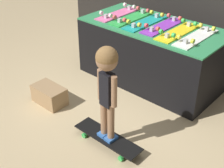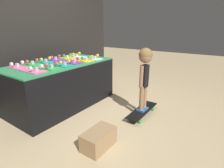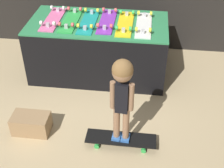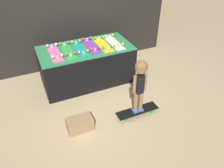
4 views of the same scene
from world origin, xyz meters
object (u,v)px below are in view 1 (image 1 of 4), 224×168
(skateboard_on_floor, at_px, (108,138))
(storage_box, at_px, (49,95))
(skateboard_green_on_rack, at_px, (132,17))
(skateboard_purple_on_rack, at_px, (163,26))
(skateboard_yellow_on_rack, at_px, (178,31))
(child, at_px, (107,77))
(skateboard_white_on_rack, at_px, (196,37))
(skateboard_teal_on_rack, at_px, (146,22))
(skateboard_pink_on_rack, at_px, (118,13))

(skateboard_on_floor, distance_m, storage_box, 1.02)
(skateboard_green_on_rack, relative_size, skateboard_purple_on_rack, 1.00)
(skateboard_purple_on_rack, distance_m, skateboard_yellow_on_rack, 0.24)
(skateboard_green_on_rack, relative_size, child, 0.75)
(skateboard_green_on_rack, xyz_separation_m, skateboard_purple_on_rack, (0.48, 0.03, 0.00))
(skateboard_white_on_rack, height_order, storage_box, skateboard_white_on_rack)
(skateboard_purple_on_rack, xyz_separation_m, child, (0.33, -1.38, -0.01))
(skateboard_teal_on_rack, distance_m, skateboard_white_on_rack, 0.71)
(skateboard_teal_on_rack, height_order, skateboard_yellow_on_rack, same)
(skateboard_pink_on_rack, xyz_separation_m, skateboard_white_on_rack, (1.19, -0.03, 0.00))
(skateboard_teal_on_rack, distance_m, child, 1.45)
(skateboard_teal_on_rack, xyz_separation_m, skateboard_white_on_rack, (0.71, -0.01, 0.00))
(skateboard_teal_on_rack, xyz_separation_m, skateboard_yellow_on_rack, (0.48, -0.00, 0.00))
(skateboard_green_on_rack, height_order, storage_box, skateboard_green_on_rack)
(skateboard_white_on_rack, bearing_deg, child, -96.30)
(skateboard_purple_on_rack, distance_m, child, 1.42)
(skateboard_pink_on_rack, distance_m, skateboard_on_floor, 1.86)
(skateboard_pink_on_rack, bearing_deg, skateboard_on_floor, -52.48)
(child, bearing_deg, skateboard_purple_on_rack, 107.93)
(skateboard_on_floor, bearing_deg, skateboard_pink_on_rack, 127.52)
(skateboard_on_floor, bearing_deg, skateboard_white_on_rack, 83.70)
(skateboard_pink_on_rack, distance_m, skateboard_yellow_on_rack, 0.95)
(skateboard_green_on_rack, xyz_separation_m, skateboard_teal_on_rack, (0.24, -0.01, 0.00))
(child, bearing_deg, skateboard_teal_on_rack, 117.48)
(child, height_order, storage_box, child)
(skateboard_green_on_rack, bearing_deg, skateboard_white_on_rack, -1.33)
(skateboard_purple_on_rack, xyz_separation_m, skateboard_yellow_on_rack, (0.24, -0.04, 0.00))
(skateboard_green_on_rack, xyz_separation_m, skateboard_white_on_rack, (0.95, -0.02, 0.00))
(skateboard_green_on_rack, distance_m, skateboard_on_floor, 1.73)
(skateboard_purple_on_rack, relative_size, child, 0.75)
(skateboard_teal_on_rack, relative_size, skateboard_purple_on_rack, 1.00)
(skateboard_yellow_on_rack, bearing_deg, child, -86.09)
(skateboard_purple_on_rack, bearing_deg, skateboard_on_floor, -76.55)
(skateboard_purple_on_rack, bearing_deg, skateboard_white_on_rack, -5.73)
(skateboard_teal_on_rack, bearing_deg, child, -67.00)
(skateboard_teal_on_rack, xyz_separation_m, skateboard_on_floor, (0.57, -1.34, -0.71))
(skateboard_white_on_rack, distance_m, child, 1.34)
(skateboard_teal_on_rack, distance_m, skateboard_yellow_on_rack, 0.48)
(skateboard_purple_on_rack, bearing_deg, skateboard_teal_on_rack, -170.45)
(skateboard_yellow_on_rack, distance_m, skateboard_white_on_rack, 0.24)
(skateboard_teal_on_rack, distance_m, skateboard_on_floor, 1.62)
(storage_box, bearing_deg, skateboard_on_floor, -4.42)
(skateboard_pink_on_rack, relative_size, skateboard_white_on_rack, 1.00)
(skateboard_white_on_rack, height_order, child, child)
(skateboard_purple_on_rack, xyz_separation_m, storage_box, (-0.69, -1.30, -0.68))
(skateboard_yellow_on_rack, relative_size, child, 0.75)
(skateboard_teal_on_rack, distance_m, skateboard_purple_on_rack, 0.24)
(skateboard_on_floor, bearing_deg, skateboard_yellow_on_rack, 93.91)
(skateboard_yellow_on_rack, distance_m, skateboard_on_floor, 1.52)
(skateboard_pink_on_rack, xyz_separation_m, skateboard_green_on_rack, (0.24, -0.01, 0.00))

